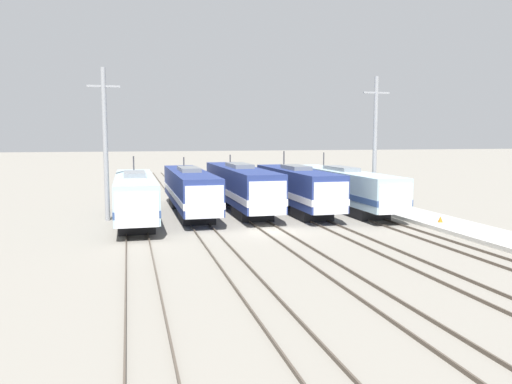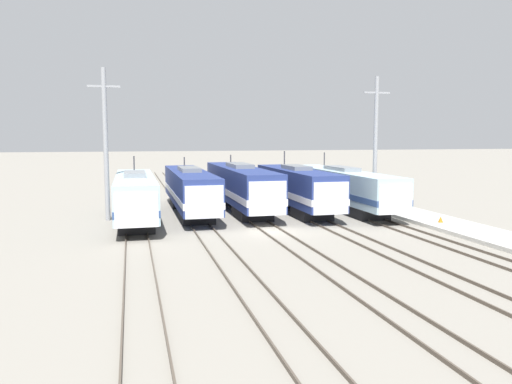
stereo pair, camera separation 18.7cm
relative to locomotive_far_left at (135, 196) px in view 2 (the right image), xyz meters
name	(u,v)px [view 2 (the right image)]	position (x,y,z in m)	size (l,w,h in m)	color
ground_plane	(272,231)	(9.33, -6.38, -2.04)	(400.00, 400.00, 0.00)	gray
rail_pair_far_left	(137,237)	(0.00, -6.38, -1.96)	(1.50, 120.00, 0.15)	#4C4238
rail_pair_center_left	(207,233)	(4.67, -6.38, -1.96)	(1.51, 120.00, 0.15)	#4C4238
rail_pair_center	(272,230)	(9.33, -6.38, -1.96)	(1.51, 120.00, 0.15)	#4C4238
rail_pair_center_right	(333,227)	(14.00, -6.38, -1.96)	(1.51, 120.00, 0.15)	#4C4238
rail_pair_far_right	(390,225)	(18.67, -6.38, -1.96)	(1.50, 120.00, 0.15)	#4C4238
locomotive_far_left	(135,196)	(0.00, 0.00, 0.00)	(3.01, 17.01, 5.03)	#232326
locomotive_center_left	(190,190)	(4.67, 3.05, 0.06)	(3.00, 18.22, 4.77)	black
locomotive_center	(241,187)	(9.33, 3.83, 0.16)	(3.12, 19.16, 4.93)	black
locomotive_center_right	(298,188)	(14.00, 1.58, 0.10)	(3.02, 16.16, 5.33)	black
locomotive_far_right	(344,188)	(18.67, 2.30, 0.00)	(3.00, 19.68, 5.11)	#232326
catenary_tower_left	(106,143)	(-2.16, 1.35, 4.15)	(2.51, 0.38, 12.05)	gray
catenary_tower_right	(376,142)	(21.28, 1.35, 4.15)	(2.51, 0.38, 12.05)	gray
platform	(438,221)	(22.73, -6.38, -1.89)	(4.00, 120.00, 0.29)	#B7B5AD
traffic_cone	(441,219)	(22.19, -7.51, -1.52)	(0.37, 0.37, 0.46)	orange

